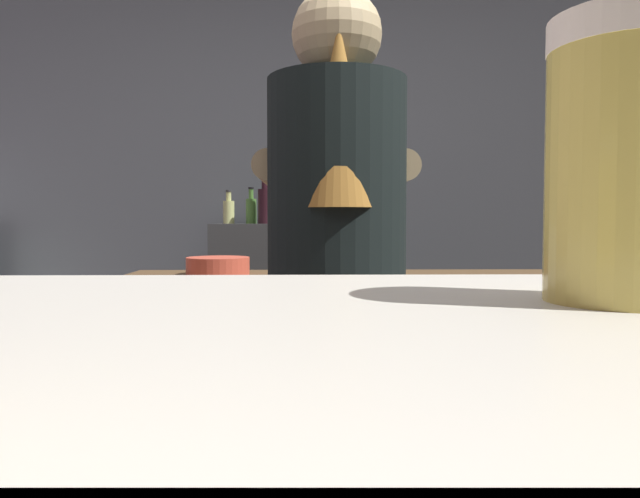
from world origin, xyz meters
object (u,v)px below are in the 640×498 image
object	(u,v)px
bartender	(337,281)
pint_glass_near	(626,162)
knife_block	(611,245)
bottle_olive_oil	(265,204)
bottle_hot_sauce	(251,210)
mixing_bowl	(218,266)
bottle_vinegar	(229,211)
bottle_soy	(321,206)
chefs_knife	(419,277)

from	to	relation	value
bartender	pint_glass_near	world-z (taller)	bartender
knife_block	bottle_olive_oil	distance (m)	1.80
pint_glass_near	bottle_hot_sauce	bearing A→B (deg)	99.33
knife_block	mixing_bowl	size ratio (longest dim) A/B	1.31
mixing_bowl	bottle_hot_sauce	world-z (taller)	bottle_hot_sauce
mixing_bowl	pint_glass_near	xyz separation A→B (m)	(0.48, -1.69, 0.19)
bartender	mixing_bowl	xyz separation A→B (m)	(-0.38, 0.57, -0.01)
pint_glass_near	bottle_olive_oil	bearing A→B (deg)	97.99
bottle_vinegar	bottle_soy	bearing A→B (deg)	-3.31
mixing_bowl	bottle_vinegar	world-z (taller)	bottle_vinegar
chefs_knife	mixing_bowl	bearing A→B (deg)	-172.37
knife_block	mixing_bowl	bearing A→B (deg)	171.99
knife_block	chefs_knife	bearing A→B (deg)	178.39
mixing_bowl	bottle_soy	size ratio (longest dim) A/B	0.88
bartender	bottle_vinegar	size ratio (longest dim) A/B	9.12
chefs_knife	bartender	bearing A→B (deg)	-103.31
pint_glass_near	chefs_knife	bearing A→B (deg)	83.38
bottle_soy	bottle_hot_sauce	xyz separation A→B (m)	(-0.38, 0.01, -0.02)
mixing_bowl	knife_block	bearing A→B (deg)	-8.01
chefs_knife	bottle_hot_sauce	size ratio (longest dim) A/B	1.20
bartender	bottle_olive_oil	world-z (taller)	bartender
bottle_hot_sauce	bartender	bearing A→B (deg)	-78.10
bottle_vinegar	bottle_olive_oil	distance (m)	0.22
bottle_olive_oil	bartender	bearing A→B (deg)	-80.18
pint_glass_near	bottle_olive_oil	world-z (taller)	bottle_olive_oil
knife_block	bottle_olive_oil	xyz separation A→B (m)	(-1.18, 1.34, 0.16)
pint_glass_near	bottle_olive_oil	size ratio (longest dim) A/B	0.57
knife_block	bottle_olive_oil	bearing A→B (deg)	131.37
bottle_hot_sauce	bottle_olive_oil	xyz separation A→B (m)	(0.08, -0.07, 0.03)
knife_block	bottle_hot_sauce	xyz separation A→B (m)	(-1.26, 1.41, 0.14)
bartender	knife_block	bearing A→B (deg)	-66.19
bottle_soy	bottle_vinegar	bearing A→B (deg)	176.69
knife_block	chefs_knife	xyz separation A→B (m)	(-0.60, 0.02, -0.10)
knife_block	bartender	bearing A→B (deg)	-156.31
bottle_soy	bottle_olive_oil	world-z (taller)	bottle_olive_oil
bottle_hot_sauce	bottle_olive_oil	bearing A→B (deg)	-41.15
mixing_bowl	bottle_hot_sauce	distance (m)	1.25
bottle_soy	bottle_olive_oil	xyz separation A→B (m)	(-0.30, -0.06, 0.01)
bottle_vinegar	bottle_olive_oil	world-z (taller)	bottle_olive_oil
bartender	knife_block	world-z (taller)	bartender
chefs_knife	bottle_vinegar	world-z (taller)	bottle_vinegar
bartender	mixing_bowl	size ratio (longest dim) A/B	7.84
bottle_hot_sauce	bottle_vinegar	bearing A→B (deg)	172.13
pint_glass_near	bottle_vinegar	world-z (taller)	bottle_vinegar
pint_glass_near	mixing_bowl	bearing A→B (deg)	105.77
bartender	mixing_bowl	bearing A→B (deg)	33.80
mixing_bowl	chefs_knife	distance (m)	0.68
bottle_vinegar	bartender	bearing A→B (deg)	-74.50
knife_block	bottle_vinegar	size ratio (longest dim) A/B	1.52
bottle_vinegar	knife_block	bearing A→B (deg)	-45.86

